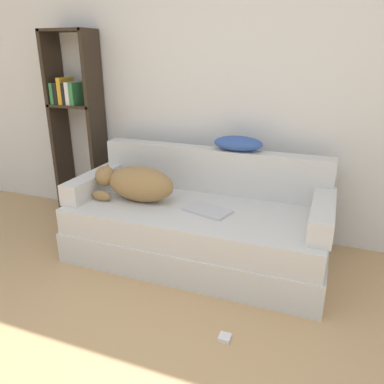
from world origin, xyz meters
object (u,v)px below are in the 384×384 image
at_px(laptop, 207,210).
at_px(power_adapter, 225,338).
at_px(dog, 136,183).
at_px(throw_pillow, 238,143).
at_px(bookshelf, 75,114).
at_px(couch, 196,233).

distance_m(laptop, power_adapter, 0.93).
distance_m(dog, laptop, 0.60).
relative_size(dog, throw_pillow, 1.70).
xyz_separation_m(bookshelf, power_adapter, (1.85, -1.26, -0.97)).
height_order(couch, power_adapter, couch).
bearing_deg(dog, couch, 5.65).
bearing_deg(couch, laptop, -29.07).
bearing_deg(laptop, dog, -165.06).
relative_size(couch, laptop, 5.20).
height_order(throw_pillow, power_adapter, throw_pillow).
bearing_deg(power_adapter, laptop, 116.14).
height_order(dog, bookshelf, bookshelf).
bearing_deg(power_adapter, couch, 120.48).
bearing_deg(couch, bookshelf, 161.44).
xyz_separation_m(couch, dog, (-0.48, -0.05, 0.36)).
relative_size(couch, power_adapter, 29.05).
height_order(couch, bookshelf, bookshelf).
height_order(dog, power_adapter, dog).
xyz_separation_m(laptop, throw_pillow, (0.10, 0.45, 0.41)).
height_order(dog, throw_pillow, throw_pillow).
bearing_deg(power_adapter, dog, 141.92).
bearing_deg(bookshelf, dog, -29.60).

